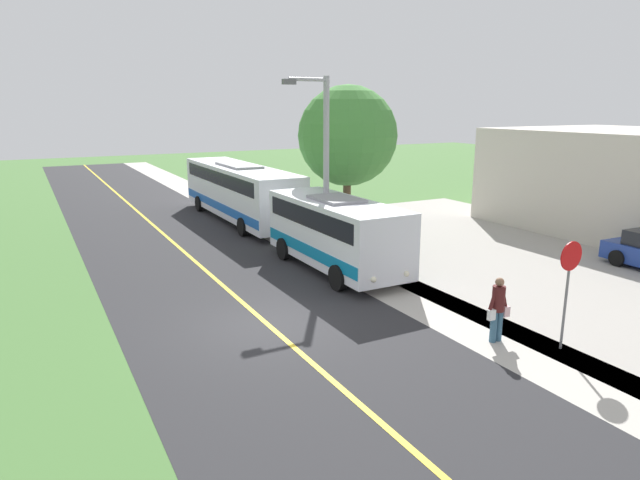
{
  "coord_description": "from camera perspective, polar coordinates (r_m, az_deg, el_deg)",
  "views": [
    {
      "loc": [
        5.71,
        13.84,
        6.15
      ],
      "look_at": [
        -3.5,
        -3.34,
        1.4
      ],
      "focal_mm": 31.01,
      "sensor_mm": 36.0,
      "label": 1
    }
  ],
  "objects": [
    {
      "name": "pedestrian_with_bags",
      "position": [
        15.44,
        17.88,
        -6.63
      ],
      "size": [
        0.72,
        0.34,
        1.78
      ],
      "color": "#335972",
      "rests_on": "ground"
    },
    {
      "name": "transit_bus_rear",
      "position": [
        30.57,
        -8.29,
        5.18
      ],
      "size": [
        2.78,
        12.03,
        3.08
      ],
      "color": "white",
      "rests_on": "ground"
    },
    {
      "name": "street_light_pole",
      "position": [
        22.24,
        0.35,
        8.24
      ],
      "size": [
        1.97,
        0.24,
        7.27
      ],
      "color": "#9E9EA3",
      "rests_on": "ground"
    },
    {
      "name": "stop_sign",
      "position": [
        15.29,
        24.28,
        -3.46
      ],
      "size": [
        0.76,
        0.07,
        2.88
      ],
      "color": "slate",
      "rests_on": "ground"
    },
    {
      "name": "parking_lot_surface",
      "position": [
        21.98,
        29.64,
        -4.4
      ],
      "size": [
        14.0,
        36.0,
        0.01
      ],
      "primitive_type": "cube",
      "color": "#9E9991",
      "rests_on": "ground"
    },
    {
      "name": "road_centre_line",
      "position": [
        16.18,
        -5.4,
        -8.68
      ],
      "size": [
        0.16,
        100.0,
        0.0
      ],
      "primitive_type": "cube",
      "color": "gold",
      "rests_on": "ground"
    },
    {
      "name": "tree_curbside",
      "position": [
        25.47,
        2.87,
        10.66
      ],
      "size": [
        4.53,
        4.53,
        7.09
      ],
      "color": "brown",
      "rests_on": "ground"
    },
    {
      "name": "ground_plane",
      "position": [
        16.18,
        -5.4,
        -8.71
      ],
      "size": [
        120.0,
        120.0,
        0.0
      ],
      "primitive_type": "plane",
      "color": "#477238"
    },
    {
      "name": "shuttle_bus_front",
      "position": [
        20.99,
        1.66,
        1.03
      ],
      "size": [
        2.64,
        7.28,
        2.81
      ],
      "color": "white",
      "rests_on": "ground"
    },
    {
      "name": "road_surface",
      "position": [
        16.18,
        -5.4,
        -8.69
      ],
      "size": [
        8.0,
        100.0,
        0.01
      ],
      "primitive_type": "cube",
      "color": "#28282B",
      "rests_on": "ground"
    },
    {
      "name": "sidewalk",
      "position": [
        18.66,
        9.54,
        -5.73
      ],
      "size": [
        2.4,
        100.0,
        0.01
      ],
      "primitive_type": "cube",
      "color": "#B2ADA3",
      "rests_on": "ground"
    }
  ]
}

